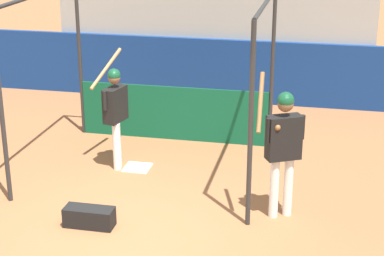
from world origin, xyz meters
The scene contains 8 objects.
ground_plane centered at (0.00, 0.00, 0.00)m, with size 60.00×60.00×0.00m, color #935B38.
outfield_wall centered at (0.00, 6.38, 0.71)m, with size 24.00×0.12×1.41m.
bleacher_section centered at (0.00, 8.04, 1.54)m, with size 7.05×3.20×3.09m.
batting_cage centered at (-0.22, 3.18, 1.22)m, with size 3.70×3.15×2.92m.
home_plate centered at (-0.50, 2.31, 0.01)m, with size 0.44×0.44×0.02m.
player_batter centered at (-0.86, 2.32, 1.04)m, with size 0.60×1.00×1.92m.
player_waiting centered at (2.01, 1.07, 1.14)m, with size 0.66×0.64×2.12m.
equipment_bag centered at (-0.57, 0.20, 0.14)m, with size 0.70×0.28×0.28m.
Camera 1 is at (2.51, -7.32, 4.34)m, focal length 60.00 mm.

